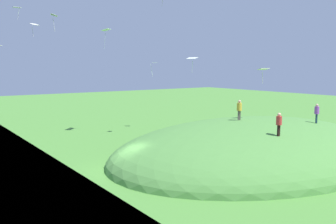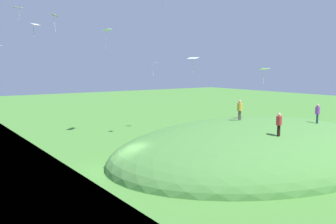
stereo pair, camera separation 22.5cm
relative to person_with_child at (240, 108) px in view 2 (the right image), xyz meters
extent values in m
plane|color=#488334|center=(-10.62, 1.38, -4.15)|extent=(160.00, 160.00, 0.00)
ellipsoid|color=#4B843B|center=(1.16, -0.87, -4.15)|extent=(27.47, 19.64, 6.16)
cube|color=#5D504C|center=(0.00, 0.00, -0.68)|extent=(0.27, 0.26, 0.84)
cylinder|color=gold|center=(0.00, 0.00, 0.07)|extent=(0.61, 0.61, 0.66)
sphere|color=tan|center=(0.00, 0.00, 0.53)|extent=(0.25, 0.25, 0.25)
cube|color=black|center=(-1.54, -5.37, -1.08)|extent=(0.24, 0.14, 0.81)
cylinder|color=red|center=(-1.54, -5.37, -0.36)|extent=(0.44, 0.44, 0.64)
sphere|color=#EEB694|center=(-1.54, -5.37, 0.09)|extent=(0.24, 0.24, 0.24)
cube|color=navy|center=(5.68, -3.80, -0.99)|extent=(0.24, 0.24, 0.81)
cylinder|color=purple|center=(5.68, -3.80, -0.26)|extent=(0.56, 0.56, 0.64)
sphere|color=tan|center=(5.68, -3.80, 0.19)|extent=(0.24, 0.24, 0.24)
cube|color=white|center=(1.48, 15.50, 4.02)|extent=(0.77, 0.71, 0.03)
cylinder|color=white|center=(1.19, 15.80, 3.09)|extent=(0.14, 0.24, 1.54)
cube|color=white|center=(-12.14, 11.35, 8.14)|extent=(0.81, 1.01, 0.21)
cylinder|color=white|center=(-12.24, 11.16, 7.28)|extent=(0.15, 0.08, 1.28)
cube|color=silver|center=(2.37, -0.50, 3.32)|extent=(1.04, 0.83, 0.16)
cylinder|color=silver|center=(2.66, -0.21, 2.55)|extent=(0.12, 0.08, 1.08)
cylinder|color=silver|center=(-0.99, 10.30, 10.25)|extent=(0.10, 0.11, 0.83)
cube|color=white|center=(-14.51, 14.63, 9.03)|extent=(0.78, 0.56, 0.04)
cylinder|color=white|center=(-14.46, 14.44, 8.33)|extent=(0.18, 0.17, 0.99)
cube|color=white|center=(-12.36, 16.89, 7.83)|extent=(1.01, 0.87, 0.21)
cylinder|color=white|center=(-12.49, 17.05, 7.10)|extent=(0.14, 0.12, 1.03)
cube|color=white|center=(-4.88, 15.74, 7.62)|extent=(1.43, 1.42, 0.23)
cylinder|color=white|center=(-5.18, 15.50, 6.40)|extent=(0.05, 0.31, 1.82)
cube|color=white|center=(1.95, 8.94, 4.45)|extent=(1.13, 1.35, 0.20)
cylinder|color=white|center=(2.10, 9.05, 3.51)|extent=(0.04, 0.13, 1.31)
camera|label=1|loc=(-23.29, -21.97, 3.52)|focal=38.96mm
camera|label=2|loc=(-23.10, -22.10, 3.52)|focal=38.96mm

